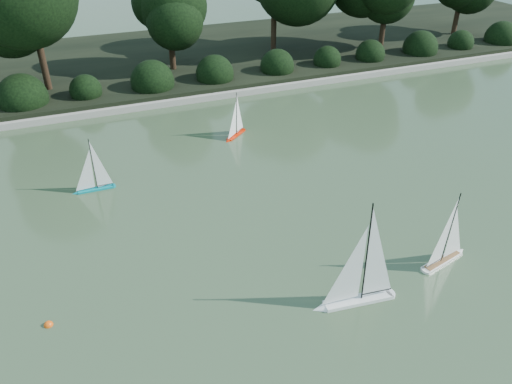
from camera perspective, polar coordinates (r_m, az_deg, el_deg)
ground at (r=7.95m, az=3.92°, el=-13.20°), size 80.00×80.00×0.00m
pond_coping at (r=15.28m, az=-10.85°, el=9.95°), size 40.00×0.35×0.18m
far_bank at (r=19.00m, az=-13.58°, el=14.13°), size 40.00×8.00×0.30m
shrub_hedge at (r=15.99m, az=-11.70°, el=12.22°), size 29.10×1.10×1.10m
sailboat_white_a at (r=7.97m, az=11.11°, el=-10.74°), size 1.40×0.37×1.90m
sailboat_white_b at (r=9.27m, az=21.04°, el=-6.12°), size 1.13×0.43×1.54m
sailboat_orange at (r=13.04m, az=-2.47°, el=7.15°), size 0.77×0.66×1.24m
sailboat_teal at (r=11.19m, az=-18.32°, el=1.05°), size 0.92×0.15×1.26m
race_buoy at (r=8.30m, az=-22.62°, el=-13.87°), size 0.14×0.14×0.14m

